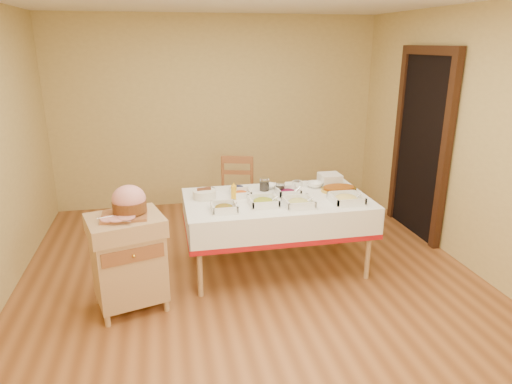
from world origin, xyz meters
TOP-DOWN VIEW (x-y plane):
  - room_shell at (0.00, 0.00)m, footprint 5.00×5.00m
  - doorway at (2.20, 0.90)m, footprint 0.09×1.10m
  - dining_table at (0.30, 0.30)m, footprint 1.82×1.02m
  - butcher_cart at (-1.13, -0.18)m, footprint 0.72×0.65m
  - dining_chair at (0.05, 1.29)m, footprint 0.51×0.50m
  - ham_on_board at (-1.09, -0.15)m, footprint 0.39×0.38m
  - serving_dish_a at (-0.26, 0.04)m, footprint 0.24×0.23m
  - serving_dish_b at (0.12, 0.12)m, footprint 0.27×0.27m
  - serving_dish_c at (0.44, 0.03)m, footprint 0.27×0.27m
  - serving_dish_d at (0.93, 0.04)m, footprint 0.29×0.29m
  - serving_dish_e at (-0.04, 0.43)m, footprint 0.21×0.20m
  - serving_dish_f at (0.43, 0.36)m, footprint 0.24×0.23m
  - small_bowl_left at (-0.33, 0.60)m, footprint 0.11×0.11m
  - small_bowl_mid at (-0.05, 0.58)m, footprint 0.13×0.13m
  - small_bowl_right at (0.61, 0.63)m, footprint 0.11×0.11m
  - bowl_white_imported at (0.29, 0.64)m, footprint 0.22×0.22m
  - bowl_small_imported at (0.79, 0.56)m, footprint 0.23×0.23m
  - preserve_jar_left at (0.23, 0.56)m, footprint 0.11×0.11m
  - preserve_jar_right at (0.37, 0.43)m, footprint 0.09×0.09m
  - mustard_bottle at (-0.12, 0.35)m, footprint 0.06×0.06m
  - bread_basket at (-0.41, 0.44)m, footprint 0.23×0.23m
  - plate_stack at (0.97, 0.62)m, footprint 0.22×0.22m
  - brass_platter at (0.98, 0.38)m, footprint 0.38×0.27m

SIDE VIEW (x-z plane):
  - dining_chair at x=0.05m, z-range 0.01..0.95m
  - butcher_cart at x=-1.13m, z-range 0.06..0.91m
  - dining_table at x=0.30m, z-range 0.22..0.98m
  - bowl_white_imported at x=0.29m, z-range 0.76..0.80m
  - brass_platter at x=0.98m, z-range 0.76..0.81m
  - bowl_small_imported at x=0.79m, z-range 0.76..0.81m
  - small_bowl_left at x=-0.33m, z-range 0.76..0.81m
  - serving_dish_e at x=-0.04m, z-range 0.74..0.84m
  - small_bowl_mid at x=-0.05m, z-range 0.76..0.82m
  - small_bowl_right at x=0.61m, z-range 0.76..0.82m
  - serving_dish_a at x=-0.26m, z-range 0.74..0.84m
  - serving_dish_f at x=0.43m, z-range 0.74..0.85m
  - serving_dish_b at x=0.12m, z-range 0.74..0.85m
  - serving_dish_c at x=0.44m, z-range 0.74..0.85m
  - serving_dish_d at x=0.93m, z-range 0.74..0.85m
  - bread_basket at x=-0.41m, z-range 0.75..0.85m
  - preserve_jar_right at x=0.37m, z-range 0.75..0.87m
  - plate_stack at x=0.97m, z-range 0.76..0.88m
  - preserve_jar_left at x=0.23m, z-range 0.75..0.89m
  - mustard_bottle at x=-0.12m, z-range 0.75..0.92m
  - ham_on_board at x=-1.09m, z-range 0.83..1.09m
  - doorway at x=2.20m, z-range 0.01..2.21m
  - room_shell at x=0.00m, z-range -1.20..3.80m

